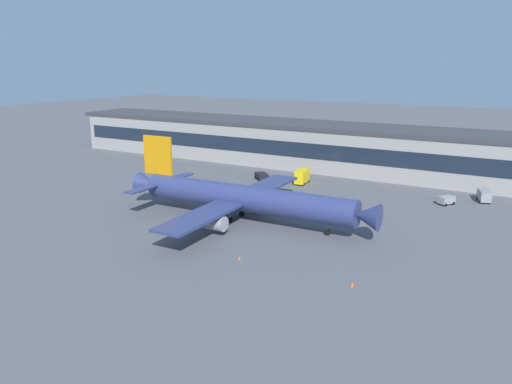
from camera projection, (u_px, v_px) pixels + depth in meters
ground_plane at (264, 225)px, 93.48m from camera, size 600.00×600.00×0.00m
terminal_building at (359, 149)px, 138.25m from camera, size 198.78×20.10×12.94m
airliner at (242, 198)px, 94.76m from camera, size 53.03×45.30×15.32m
catering_truck at (163, 159)px, 145.30m from camera, size 5.95×7.51×4.15m
baggage_tug at (446, 200)px, 106.45m from camera, size 3.60×4.11×1.85m
crew_van at (484, 195)px, 108.94m from camera, size 3.54×5.60×2.55m
pushback_tractor at (262, 176)px, 129.20m from camera, size 5.28×5.18×1.75m
stair_truck at (302, 176)px, 125.26m from camera, size 3.14×6.26×3.55m
traffic_cone_0 at (352, 284)px, 67.41m from camera, size 0.53×0.53×0.67m
traffic_cone_1 at (239, 258)px, 76.69m from camera, size 0.46×0.46×0.57m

